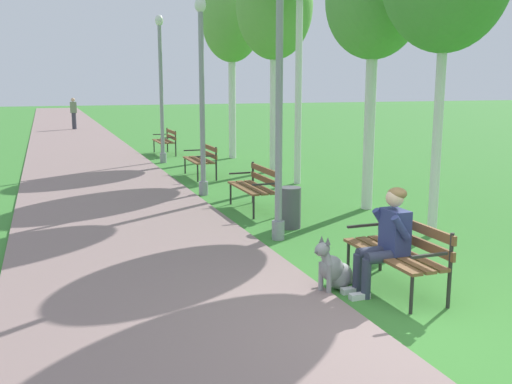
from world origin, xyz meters
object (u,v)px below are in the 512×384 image
at_px(dog_grey, 334,270).
at_px(birch_tree_third, 374,3).
at_px(park_bench_near, 400,248).
at_px(litter_bin, 290,208).
at_px(lamp_post_near, 279,100).
at_px(birch_tree_fifth, 274,7).
at_px(lamp_post_mid, 202,95).
at_px(park_bench_mid, 256,184).
at_px(park_bench_far, 202,157).
at_px(birch_tree_sixth, 232,22).
at_px(park_bench_furthest, 166,139).
at_px(pedestrian_distant, 74,114).
at_px(person_seated_on_near_bench, 387,236).
at_px(lamp_post_far, 161,88).

relative_size(dog_grey, birch_tree_third, 0.16).
xyz_separation_m(park_bench_near, litter_bin, (-0.03, 3.19, -0.16)).
xyz_separation_m(dog_grey, lamp_post_near, (0.24, 2.36, 1.91)).
xyz_separation_m(dog_grey, litter_bin, (0.71, 2.98, 0.09)).
bearing_deg(birch_tree_fifth, lamp_post_near, -111.08).
relative_size(dog_grey, lamp_post_mid, 0.19).
bearing_deg(lamp_post_near, birch_tree_fifth, 68.92).
xyz_separation_m(park_bench_mid, park_bench_far, (0.05, 4.25, 0.00)).
height_order(lamp_post_mid, birch_tree_sixth, birch_tree_sixth).
bearing_deg(park_bench_furthest, pedestrian_distant, 101.52).
height_order(park_bench_mid, birch_tree_sixth, birch_tree_sixth).
xyz_separation_m(park_bench_furthest, lamp_post_mid, (-0.69, -7.55, 1.65)).
xyz_separation_m(park_bench_near, pedestrian_distant, (-2.41, 26.01, 0.33)).
xyz_separation_m(person_seated_on_near_bench, lamp_post_near, (-0.30, 2.60, 1.49)).
relative_size(lamp_post_far, pedestrian_distant, 2.66).
distance_m(park_bench_furthest, birch_tree_third, 10.74).
bearing_deg(birch_tree_sixth, park_bench_near, -98.57).
bearing_deg(litter_bin, pedestrian_distant, 95.94).
bearing_deg(pedestrian_distant, lamp_post_near, -85.37).
xyz_separation_m(park_bench_far, birch_tree_sixth, (1.92, 3.42, 3.78)).
xyz_separation_m(park_bench_furthest, birch_tree_third, (1.96, -10.01, 3.36)).
relative_size(lamp_post_mid, pedestrian_distant, 2.53).
bearing_deg(park_bench_near, park_bench_furthest, 89.91).
distance_m(lamp_post_near, pedestrian_distant, 23.56).
bearing_deg(litter_bin, park_bench_far, 90.22).
relative_size(lamp_post_mid, litter_bin, 5.97).
height_order(lamp_post_mid, birch_tree_fifth, birch_tree_fifth).
height_order(park_bench_far, lamp_post_mid, lamp_post_mid).
distance_m(lamp_post_far, pedestrian_distant, 14.21).
height_order(park_bench_furthest, birch_tree_sixth, birch_tree_sixth).
relative_size(lamp_post_near, lamp_post_far, 0.96).
distance_m(lamp_post_mid, pedestrian_distant, 19.60).
distance_m(park_bench_furthest, person_seated_on_near_bench, 14.12).
height_order(lamp_post_mid, birch_tree_third, birch_tree_third).
bearing_deg(lamp_post_far, park_bench_mid, -86.98).
height_order(park_bench_near, park_bench_mid, same).
relative_size(litter_bin, pedestrian_distant, 0.42).
height_order(park_bench_near, park_bench_far, same).
height_order(park_bench_far, lamp_post_near, lamp_post_near).
height_order(birch_tree_third, birch_tree_sixth, birch_tree_sixth).
bearing_deg(park_bench_far, park_bench_mid, -90.64).
xyz_separation_m(park_bench_near, lamp_post_far, (-0.49, 12.01, 1.76)).
distance_m(lamp_post_mid, birch_tree_sixth, 6.70).
distance_m(park_bench_near, person_seated_on_near_bench, 0.27).
bearing_deg(park_bench_near, lamp_post_near, 101.21).
height_order(lamp_post_near, pedestrian_distant, lamp_post_near).
distance_m(park_bench_near, park_bench_far, 8.95).
bearing_deg(park_bench_mid, park_bench_near, -88.73).
bearing_deg(lamp_post_near, park_bench_furthest, 87.36).
bearing_deg(park_bench_near, park_bench_far, 90.36).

